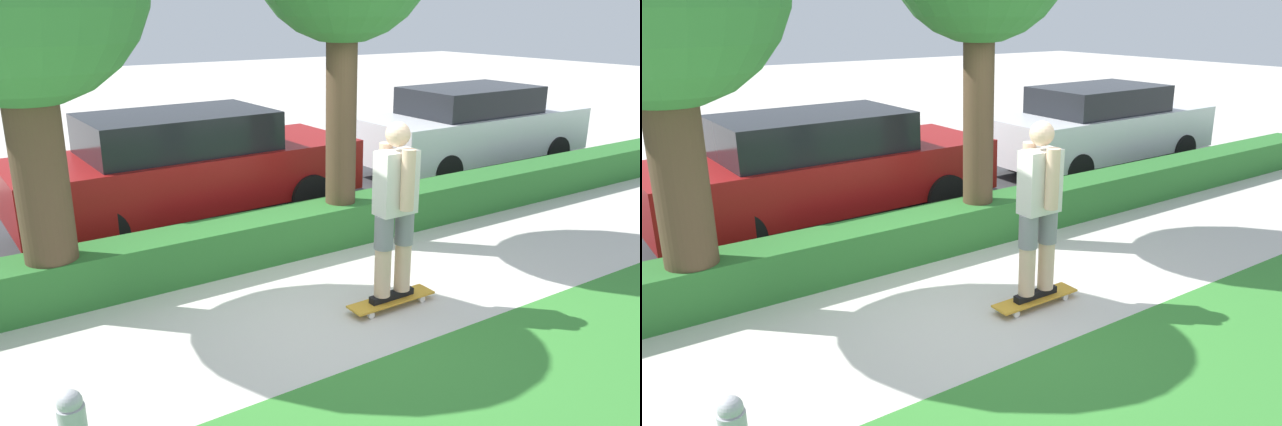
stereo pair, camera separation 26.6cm
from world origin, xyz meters
TOP-DOWN VIEW (x-y plane):
  - ground_plane at (0.00, 0.00)m, footprint 60.00×60.00m
  - street_asphalt at (0.00, 4.20)m, footprint 17.89×5.00m
  - hedge_row at (0.00, 1.60)m, footprint 17.89×0.60m
  - skateboard at (0.51, -0.26)m, footprint 0.97×0.24m
  - skater_person at (0.51, -0.26)m, footprint 0.52×0.47m
  - parked_car_middle at (-0.20, 3.34)m, footprint 4.79×1.85m
  - parked_car_rear at (5.42, 3.41)m, footprint 4.60×1.78m

SIDE VIEW (x-z plane):
  - ground_plane at x=0.00m, z-range 0.00..0.00m
  - street_asphalt at x=0.00m, z-range 0.00..0.01m
  - skateboard at x=0.51m, z-range 0.03..0.12m
  - hedge_row at x=0.00m, z-range 0.00..0.53m
  - parked_car_rear at x=5.42m, z-range 0.03..1.59m
  - parked_car_middle at x=-0.20m, z-range 0.04..1.62m
  - skater_person at x=0.51m, z-range 0.15..1.96m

